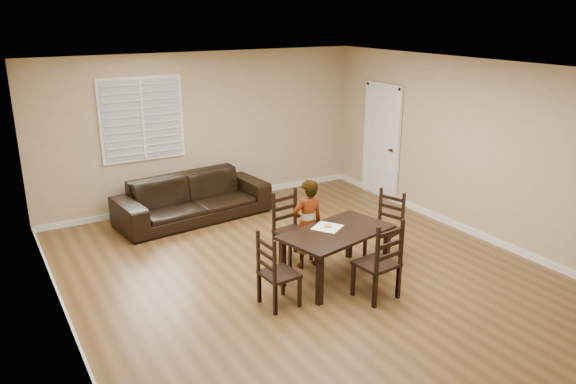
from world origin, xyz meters
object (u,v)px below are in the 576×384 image
object	(u,v)px
child	(308,224)
donut	(328,225)
chair_right	(388,226)
chair_left	(271,275)
sofa	(193,198)
chair_near	(288,228)
chair_far	(384,265)
dining_table	(336,237)

from	to	relation	value
child	donut	distance (m)	0.37
child	chair_right	bearing A→B (deg)	169.93
donut	chair_left	bearing A→B (deg)	-159.94
chair_left	sofa	xyz separation A→B (m)	(0.29, 3.26, -0.05)
chair_near	donut	size ratio (longest dim) A/B	9.74
chair_near	chair_right	xyz separation A→B (m)	(1.28, -0.66, -0.01)
child	sofa	size ratio (longest dim) A/B	0.49
chair_near	sofa	size ratio (longest dim) A/B	0.39
chair_right	chair_left	bearing A→B (deg)	-95.45
chair_right	child	size ratio (longest dim) A/B	0.77
chair_near	chair_far	xyz separation A→B (m)	(0.36, -1.68, 0.02)
chair_right	chair_far	bearing A→B (deg)	-59.97
chair_far	chair_right	bearing A→B (deg)	-138.32
chair_far	chair_left	world-z (taller)	chair_far
child	donut	size ratio (longest dim) A/B	12.40
chair_far	child	size ratio (longest dim) A/B	0.82
chair_left	chair_right	size ratio (longest dim) A/B	0.97
dining_table	chair_right	distance (m)	1.12
chair_left	child	size ratio (longest dim) A/B	0.75
chair_right	donut	size ratio (longest dim) A/B	9.50
chair_near	donut	world-z (taller)	chair_near
dining_table	chair_near	bearing A→B (deg)	89.41
dining_table	donut	distance (m)	0.20
donut	chair_far	bearing A→B (deg)	-79.18
chair_right	donut	world-z (taller)	chair_right
chair_left	chair_far	bearing A→B (deg)	-116.76
donut	dining_table	bearing A→B (deg)	-83.58
chair_right	chair_near	bearing A→B (deg)	-135.18
chair_left	sofa	world-z (taller)	chair_left
chair_near	chair_far	world-z (taller)	chair_far
dining_table	sofa	xyz separation A→B (m)	(-0.79, 3.03, -0.22)
chair_near	sofa	bearing A→B (deg)	97.65
chair_far	donut	distance (m)	0.97
chair_far	child	distance (m)	1.32
chair_near	donut	xyz separation A→B (m)	(0.18, -0.75, 0.26)
chair_near	chair_right	distance (m)	1.43
child	chair_left	bearing A→B (deg)	39.33
dining_table	chair_left	size ratio (longest dim) A/B	1.70
dining_table	chair_right	bearing A→B (deg)	0.55
chair_far	chair_left	distance (m)	1.35
chair_near	sofa	world-z (taller)	chair_near
donut	chair_right	bearing A→B (deg)	4.83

